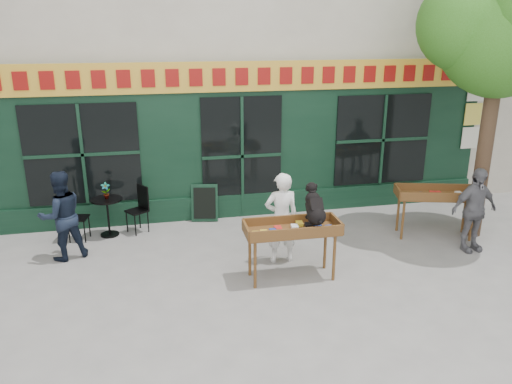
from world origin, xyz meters
TOP-DOWN VIEW (x-y plane):
  - ground at (0.00, 0.00)m, footprint 80.00×80.00m
  - street_tree at (4.34, 0.36)m, footprint 3.05×2.90m
  - book_cart_center at (0.24, -0.68)m, footprint 1.51×0.64m
  - dog at (0.59, -0.73)m, footprint 0.35×0.61m
  - woman at (0.24, -0.03)m, footprint 0.59×0.40m
  - book_cart_right at (3.47, 0.41)m, footprint 1.61×1.01m
  - man_right at (3.77, -0.34)m, footprint 0.94×0.45m
  - bistro_table at (-2.79, 1.80)m, footprint 0.60×0.60m
  - bistro_chair_left at (-3.42, 1.72)m, footprint 0.43×0.42m
  - bistro_chair_right at (-2.16, 1.90)m, footprint 0.50×0.50m
  - potted_plant at (-2.79, 1.80)m, footprint 0.18×0.13m
  - man_left at (-3.49, 0.90)m, footprint 0.96×0.87m
  - chalkboard at (-0.84, 2.19)m, footprint 0.59×0.29m

SIDE VIEW (x-z plane):
  - ground at x=0.00m, z-range 0.00..0.00m
  - chalkboard at x=-0.84m, z-range 0.01..0.79m
  - bistro_table at x=-2.79m, z-range 0.16..0.92m
  - bistro_chair_left at x=-3.42m, z-range 0.08..1.03m
  - bistro_chair_right at x=-2.16m, z-range 0.08..1.03m
  - man_right at x=3.77m, z-range 0.00..1.57m
  - man_left at x=-3.49m, z-range 0.00..1.61m
  - woman at x=0.24m, z-range 0.00..1.61m
  - book_cart_center at x=0.24m, z-range 0.33..1.32m
  - book_cart_right at x=3.47m, z-range 0.33..1.32m
  - potted_plant at x=-2.79m, z-range 0.77..1.09m
  - dog at x=0.59m, z-range 0.99..1.59m
  - street_tree at x=4.34m, z-range 1.31..6.91m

